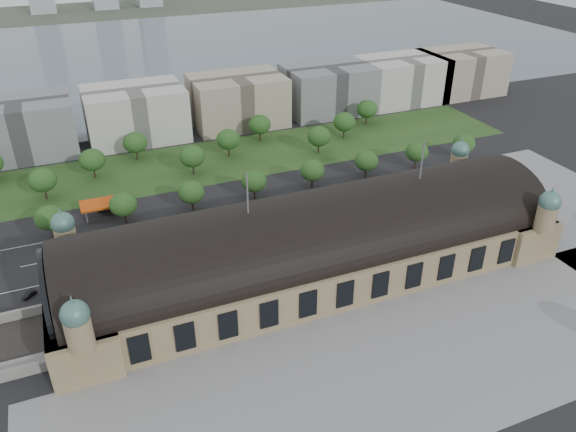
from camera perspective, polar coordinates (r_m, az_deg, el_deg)
name	(u,v)px	position (r m, az deg, el deg)	size (l,w,h in m)	color
ground	(313,273)	(171.98, 2.57, -5.85)	(900.00, 900.00, 0.00)	black
station	(314,245)	(166.23, 2.65, -2.97)	(150.00, 48.40, 44.30)	#9B8B60
plaza_south	(424,360)	(147.41, 13.68, -14.03)	(190.00, 48.00, 0.12)	gray
plaza_east	(568,210)	(229.62, 26.58, 0.51)	(56.00, 100.00, 0.12)	gray
road_slab	(215,228)	(196.40, -7.43, -1.17)	(260.00, 26.00, 0.10)	black
grass_belt	(190,165)	(245.13, -9.89, 5.16)	(300.00, 45.00, 0.10)	#27451B
petrol_station	(103,203)	(214.64, -18.25, 1.22)	(14.00, 13.00, 5.05)	#CF470C
lake	(142,54)	(439.96, -14.62, 15.63)	(700.00, 320.00, 0.08)	slate
far_shore	(107,10)	(635.00, -17.87, 19.29)	(700.00, 120.00, 0.14)	#44513D
office_2	(20,128)	(274.28, -25.60, 8.05)	(45.00, 32.00, 24.00)	gray
office_3	(136,113)	(275.35, -15.22, 10.02)	(45.00, 32.00, 24.00)	beige
office_4	(238,100)	(285.32, -5.14, 11.61)	(45.00, 32.00, 24.00)	tan
office_5	(328,89)	(303.30, 4.10, 12.75)	(45.00, 32.00, 24.00)	gray
office_6	(401,80)	(325.27, 11.42, 13.42)	(45.00, 32.00, 24.00)	beige
office_7	(460,72)	(348.52, 17.11, 13.79)	(45.00, 32.00, 24.00)	tan
tree_row_2	(49,218)	(201.86, -23.09, -0.17)	(9.60, 9.60, 11.52)	#2D2116
tree_row_3	(123,205)	(201.96, -16.40, 1.13)	(9.60, 9.60, 11.52)	#2D2116
tree_row_4	(191,192)	(204.90, -9.81, 2.39)	(9.60, 9.60, 11.52)	#2D2116
tree_row_5	(254,181)	(210.55, -3.47, 3.57)	(9.60, 9.60, 11.52)	#2D2116
tree_row_6	(312,171)	(218.70, 2.48, 4.64)	(9.60, 9.60, 11.52)	#2D2116
tree_row_7	(366,161)	(229.08, 7.97, 5.57)	(9.60, 9.60, 11.52)	#2D2116
tree_row_8	(417,152)	(241.42, 12.95, 6.37)	(9.60, 9.60, 11.52)	#2D2116
tree_row_9	(464,143)	(255.41, 17.42, 7.06)	(9.60, 9.60, 11.52)	#2D2116
tree_belt_3	(43,180)	(228.70, -23.66, 3.37)	(10.40, 10.40, 12.48)	#2D2116
tree_belt_4	(92,160)	(239.52, -19.27, 5.40)	(10.40, 10.40, 12.48)	#2D2116
tree_belt_5	(135,142)	(251.88, -15.27, 7.22)	(10.40, 10.40, 12.48)	#2D2116
tree_belt_6	(192,156)	(232.75, -9.70, 5.99)	(10.40, 10.40, 12.48)	#2D2116
tree_belt_7	(228,139)	(247.80, -6.10, 7.74)	(10.40, 10.40, 12.48)	#2D2116
tree_belt_8	(260,125)	(263.90, -2.90, 9.26)	(10.40, 10.40, 12.48)	#2D2116
tree_belt_9	(319,136)	(250.08, 3.15, 8.08)	(10.40, 10.40, 12.48)	#2D2116
tree_belt_10	(344,122)	(268.21, 5.75, 9.49)	(10.40, 10.40, 12.48)	#2D2116
tree_belt_11	(367,109)	(286.95, 8.04, 10.71)	(10.40, 10.40, 12.48)	#2D2116
traffic_car_2	(72,267)	(185.59, -21.08, -4.86)	(2.59, 5.61, 1.56)	black
traffic_car_3	(210,226)	(196.21, -7.91, -0.99)	(1.98, 4.88, 1.42)	maroon
traffic_car_4	(296,218)	(198.78, 0.86, -0.23)	(1.81, 4.50, 1.53)	#1A2649
traffic_car_5	(333,193)	(216.46, 4.64, 2.29)	(1.46, 4.18, 1.38)	#55585C
traffic_car_6	(473,173)	(244.45, 18.29, 4.15)	(2.17, 4.72, 1.31)	silver
parked_car_0	(29,295)	(178.41, -24.80, -7.26)	(1.54, 4.42, 1.46)	black
parked_car_1	(101,279)	(177.34, -18.48, -6.05)	(2.68, 5.80, 1.61)	maroon
parked_car_2	(139,270)	(177.83, -14.85, -5.37)	(1.86, 4.59, 1.33)	#1A2249
parked_car_3	(140,270)	(177.84, -14.81, -5.36)	(1.58, 3.92, 1.33)	#525559
parked_car_4	(194,258)	(179.73, -9.54, -4.25)	(1.65, 4.72, 1.55)	silver
parked_car_5	(129,265)	(180.97, -15.83, -4.83)	(2.44, 5.30, 1.47)	gray
parked_car_6	(207,255)	(180.51, -8.22, -3.99)	(1.99, 4.89, 1.42)	black
bus_west	(226,232)	(189.98, -6.27, -1.65)	(2.80, 11.98, 3.34)	red
bus_mid	(335,215)	(199.39, 4.77, 0.08)	(2.90, 12.41, 3.46)	silver
bus_east	(343,206)	(205.79, 5.61, 0.98)	(2.60, 11.12, 3.10)	silver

